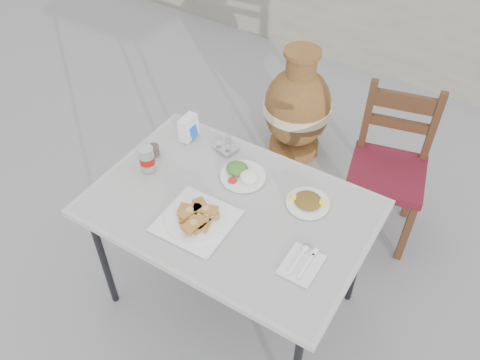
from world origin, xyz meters
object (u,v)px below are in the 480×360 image
Objects in this scene: soda_can at (147,159)px; chair at (388,167)px; salad_rice_plate at (243,174)px; terracotta_urn at (297,108)px; pide_plate at (196,217)px; salad_chopped_plate at (308,201)px; napkin_holder at (189,128)px; cafe_table at (230,213)px; cola_glass at (153,148)px; condiment_caddy at (225,145)px.

chair is at bearing 47.10° from soda_can.
salad_rice_plate is 1.11m from terracotta_urn.
pide_plate is 0.35× the size of chair.
terracotta_urn is at bearing 141.69° from chair.
salad_chopped_plate is 0.68m from napkin_holder.
salad_chopped_plate is at bearing -8.75° from napkin_holder.
napkin_holder is (-0.41, 0.26, 0.11)m from cafe_table.
pide_plate is at bearing -129.10° from chair.
salad_chopped_plate is at bearing 2.52° from salad_rice_plate.
cafe_table is at bearing -145.30° from salad_chopped_plate.
cola_glass reaches higher than condiment_caddy.
cola_glass is at bearing -98.57° from terracotta_urn.
terracotta_urn reaches higher than cafe_table.
soda_can is 1.03× the size of napkin_holder.
pide_plate is at bearing -134.93° from salad_chopped_plate.
salad_rice_plate is at bearing -33.61° from condiment_caddy.
condiment_caddy is (0.25, 0.21, -0.01)m from cola_glass.
chair is at bearing 34.54° from napkin_holder.
soda_can is 1.46× the size of cola_glass.
salad_chopped_plate is 2.21× the size of cola_glass.
salad_chopped_plate is 0.21× the size of chair.
cola_glass is 0.33m from condiment_caddy.
soda_can is at bearing -96.36° from napkin_holder.
cola_glass is at bearing -166.60° from salad_rice_plate.
terracotta_urn is at bearing 104.01° from salad_rice_plate.
cola_glass is (-0.47, 0.07, 0.09)m from cafe_table.
napkin_holder reaches higher than terracotta_urn.
cafe_table is 0.19m from salad_rice_plate.
napkin_holder is 1.02m from terracotta_urn.
salad_chopped_plate is 1.21m from terracotta_urn.
salad_chopped_plate is 1.55× the size of napkin_holder.
terracotta_urn is at bearing 104.29° from cafe_table.
terracotta_urn is (-0.30, 1.18, -0.30)m from cafe_table.
napkin_holder is at bearing 86.35° from soda_can.
chair is at bearing 65.21° from cafe_table.
cola_glass is 0.20m from napkin_holder.
pide_plate is 0.45m from condiment_caddy.
salad_rice_plate is 0.31m from salad_chopped_plate.
napkin_holder is (0.06, 0.19, 0.02)m from cola_glass.
condiment_caddy reaches higher than salad_chopped_plate.
napkin_holder is 0.14× the size of chair.
cafe_table is at bearing -129.29° from chair.
napkin_holder reaches higher than cafe_table.
condiment_caddy is at bearing 168.51° from salad_chopped_plate.
salad_rice_plate reaches higher than cafe_table.
salad_chopped_plate is at bearing -115.73° from chair.
cola_glass is at bearing -151.89° from chair.
pide_plate is at bearing -19.31° from soda_can.
cola_glass is at bearing -110.93° from napkin_holder.
chair is (0.62, 0.59, -0.28)m from condiment_caddy.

